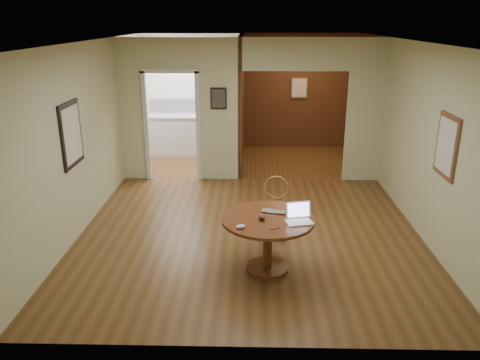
{
  "coord_description": "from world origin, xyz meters",
  "views": [
    {
      "loc": [
        0.01,
        -6.26,
        3.03
      ],
      "look_at": [
        -0.13,
        -0.2,
        0.92
      ],
      "focal_mm": 35.0,
      "sensor_mm": 36.0,
      "label": 1
    }
  ],
  "objects_px": {
    "open_laptop": "(299,216)",
    "closed_laptop": "(273,213)",
    "dining_table": "(268,232)",
    "chair": "(275,204)"
  },
  "relations": [
    {
      "from": "open_laptop",
      "to": "chair",
      "type": "bearing_deg",
      "value": 88.66
    },
    {
      "from": "dining_table",
      "to": "open_laptop",
      "type": "xyz_separation_m",
      "value": [
        0.36,
        -0.08,
        0.25
      ]
    },
    {
      "from": "chair",
      "to": "open_laptop",
      "type": "relative_size",
      "value": 2.57
    },
    {
      "from": "open_laptop",
      "to": "closed_laptop",
      "type": "relative_size",
      "value": 1.17
    },
    {
      "from": "dining_table",
      "to": "open_laptop",
      "type": "bearing_deg",
      "value": -11.67
    },
    {
      "from": "dining_table",
      "to": "closed_laptop",
      "type": "height_order",
      "value": "closed_laptop"
    },
    {
      "from": "open_laptop",
      "to": "closed_laptop",
      "type": "distance_m",
      "value": 0.36
    },
    {
      "from": "dining_table",
      "to": "closed_laptop",
      "type": "relative_size",
      "value": 3.85
    },
    {
      "from": "dining_table",
      "to": "closed_laptop",
      "type": "xyz_separation_m",
      "value": [
        0.06,
        0.12,
        0.2
      ]
    },
    {
      "from": "dining_table",
      "to": "chair",
      "type": "distance_m",
      "value": 0.99
    }
  ]
}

